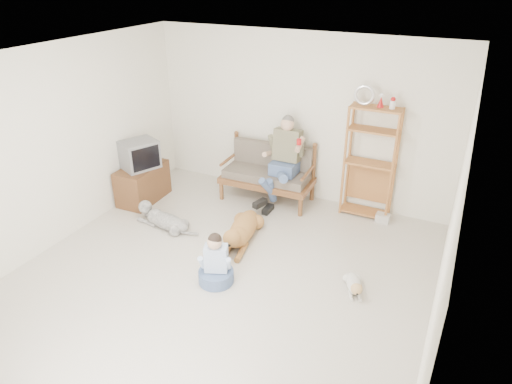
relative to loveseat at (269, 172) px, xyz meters
The scene contains 16 objects.
floor 2.47m from the loveseat, 81.45° to the right, with size 5.50×5.50×0.00m, color silver.
ceiling 3.28m from the loveseat, 81.45° to the right, with size 5.50×5.50×0.00m, color silver.
wall_back 1.00m from the loveseat, 44.59° to the left, with size 5.00×5.00×0.00m, color silver.
wall_left 3.33m from the loveseat, 131.78° to the right, with size 5.50×5.50×0.00m, color silver.
wall_right 3.83m from the loveseat, 39.94° to the right, with size 5.50×5.50×0.00m, color silver.
loveseat is the anchor object (origin of this frame).
man 0.39m from the loveseat, 34.25° to the right, with size 0.56×0.80×1.30m.
etagere 1.66m from the loveseat, ahead, with size 0.78×0.34×2.04m.
book_stack 1.97m from the loveseat, ahead, with size 0.21×0.15×0.13m, color white.
tv_stand 2.11m from the loveseat, 152.60° to the right, with size 0.53×0.92×0.60m.
crt_tv 2.11m from the loveseat, 151.67° to the right, with size 0.62×0.68×0.45m.
wall_outlet 0.97m from the loveseat, 159.09° to the left, with size 0.12×0.02×0.08m, color white.
golden_retriever 1.46m from the loveseat, 81.46° to the right, with size 0.51×1.38×0.42m.
shaggy_dog 1.92m from the loveseat, 124.01° to the right, with size 1.15×0.36×0.34m.
terrier 2.70m from the loveseat, 42.72° to the right, with size 0.31×0.55×0.22m.
child 2.40m from the loveseat, 81.46° to the right, with size 0.44×0.44×0.70m.
Camera 1 is at (2.45, -3.91, 3.59)m, focal length 32.00 mm.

